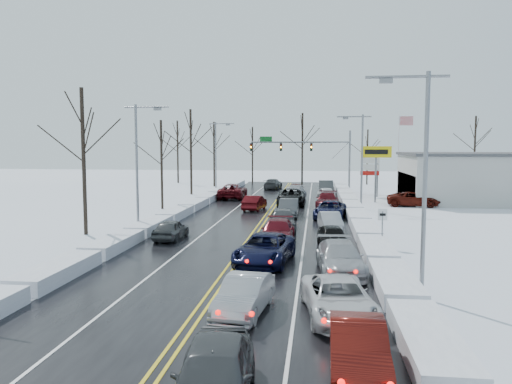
# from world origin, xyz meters

# --- Properties ---
(ground) EXTENTS (160.00, 160.00, 0.00)m
(ground) POSITION_xyz_m (0.00, 0.00, 0.00)
(ground) COLOR silver
(ground) RESTS_ON ground
(road_surface) EXTENTS (14.00, 84.00, 0.01)m
(road_surface) POSITION_xyz_m (0.00, 2.00, 0.01)
(road_surface) COLOR black
(road_surface) RESTS_ON ground
(snow_bank_left) EXTENTS (1.65, 72.00, 0.71)m
(snow_bank_left) POSITION_xyz_m (-7.60, 2.00, 0.00)
(snow_bank_left) COLOR silver
(snow_bank_left) RESTS_ON ground
(snow_bank_right) EXTENTS (1.65, 72.00, 0.71)m
(snow_bank_right) POSITION_xyz_m (7.60, 2.00, 0.00)
(snow_bank_right) COLOR silver
(snow_bank_right) RESTS_ON ground
(traffic_signal_mast) EXTENTS (13.28, 0.39, 8.00)m
(traffic_signal_mast) POSITION_xyz_m (3.45, 27.99, 5.48)
(traffic_signal_mast) COLOR slate
(traffic_signal_mast) RESTS_ON ground
(tires_plus_sign) EXTENTS (3.20, 0.34, 6.00)m
(tires_plus_sign) POSITION_xyz_m (10.50, 15.99, 4.99)
(tires_plus_sign) COLOR slate
(tires_plus_sign) RESTS_ON ground
(used_vehicles_sign) EXTENTS (2.20, 0.22, 4.65)m
(used_vehicles_sign) POSITION_xyz_m (10.50, 22.00, 3.32)
(used_vehicles_sign) COLOR slate
(used_vehicles_sign) RESTS_ON ground
(speed_limit_sign) EXTENTS (0.55, 0.09, 2.35)m
(speed_limit_sign) POSITION_xyz_m (8.20, -8.00, 1.63)
(speed_limit_sign) COLOR slate
(speed_limit_sign) RESTS_ON ground
(flagpole) EXTENTS (1.87, 1.20, 10.00)m
(flagpole) POSITION_xyz_m (15.17, 30.00, 5.93)
(flagpole) COLOR silver
(flagpole) RESTS_ON ground
(dealership_building) EXTENTS (20.40, 12.40, 5.30)m
(dealership_building) POSITION_xyz_m (23.98, 18.00, 2.66)
(dealership_building) COLOR #B1B1AC
(dealership_building) RESTS_ON ground
(streetlight_se) EXTENTS (3.20, 0.25, 9.00)m
(streetlight_se) POSITION_xyz_m (8.30, -18.00, 5.31)
(streetlight_se) COLOR slate
(streetlight_se) RESTS_ON ground
(streetlight_ne) EXTENTS (3.20, 0.25, 9.00)m
(streetlight_ne) POSITION_xyz_m (8.30, 10.00, 5.31)
(streetlight_ne) COLOR slate
(streetlight_ne) RESTS_ON ground
(streetlight_sw) EXTENTS (3.20, 0.25, 9.00)m
(streetlight_sw) POSITION_xyz_m (-8.30, -4.00, 5.31)
(streetlight_sw) COLOR slate
(streetlight_sw) RESTS_ON ground
(streetlight_nw) EXTENTS (3.20, 0.25, 9.00)m
(streetlight_nw) POSITION_xyz_m (-8.30, 24.00, 5.31)
(streetlight_nw) COLOR slate
(streetlight_nw) RESTS_ON ground
(tree_left_b) EXTENTS (4.00, 4.00, 10.00)m
(tree_left_b) POSITION_xyz_m (-11.50, -6.00, 6.99)
(tree_left_b) COLOR #2D231C
(tree_left_b) RESTS_ON ground
(tree_left_c) EXTENTS (3.40, 3.40, 8.50)m
(tree_left_c) POSITION_xyz_m (-10.50, 8.00, 5.94)
(tree_left_c) COLOR #2D231C
(tree_left_c) RESTS_ON ground
(tree_left_d) EXTENTS (4.20, 4.20, 10.50)m
(tree_left_d) POSITION_xyz_m (-11.20, 22.00, 7.33)
(tree_left_d) COLOR #2D231C
(tree_left_d) RESTS_ON ground
(tree_left_e) EXTENTS (3.80, 3.80, 9.50)m
(tree_left_e) POSITION_xyz_m (-10.80, 34.00, 6.64)
(tree_left_e) COLOR #2D231C
(tree_left_e) RESTS_ON ground
(tree_far_a) EXTENTS (4.00, 4.00, 10.00)m
(tree_far_a) POSITION_xyz_m (-18.00, 40.00, 6.99)
(tree_far_a) COLOR #2D231C
(tree_far_a) RESTS_ON ground
(tree_far_b) EXTENTS (3.60, 3.60, 9.00)m
(tree_far_b) POSITION_xyz_m (-6.00, 41.00, 6.29)
(tree_far_b) COLOR #2D231C
(tree_far_b) RESTS_ON ground
(tree_far_c) EXTENTS (4.40, 4.40, 11.00)m
(tree_far_c) POSITION_xyz_m (2.00, 39.00, 7.68)
(tree_far_c) COLOR #2D231C
(tree_far_c) RESTS_ON ground
(tree_far_d) EXTENTS (3.40, 3.40, 8.50)m
(tree_far_d) POSITION_xyz_m (12.00, 40.50, 5.94)
(tree_far_d) COLOR #2D231C
(tree_far_d) RESTS_ON ground
(tree_far_e) EXTENTS (4.20, 4.20, 10.50)m
(tree_far_e) POSITION_xyz_m (28.00, 41.00, 7.33)
(tree_far_e) COLOR #2D231C
(tree_far_e) RESTS_ON ground
(queued_car_1) EXTENTS (1.94, 4.32, 1.38)m
(queued_car_1) POSITION_xyz_m (1.68, -20.67, 0.00)
(queued_car_1) COLOR #A0A2A8
(queued_car_1) RESTS_ON ground
(queued_car_2) EXTENTS (3.14, 5.75, 1.53)m
(queued_car_2) POSITION_xyz_m (1.62, -12.90, 0.00)
(queued_car_2) COLOR black
(queued_car_2) RESTS_ON ground
(queued_car_3) EXTENTS (2.03, 4.98, 1.44)m
(queued_car_3) POSITION_xyz_m (1.85, -7.31, 0.00)
(queued_car_3) COLOR #520B13
(queued_car_3) RESTS_ON ground
(queued_car_4) EXTENTS (2.29, 4.84, 1.60)m
(queued_car_4) POSITION_xyz_m (1.81, -2.59, 0.00)
(queued_car_4) COLOR #424447
(queued_car_4) RESTS_ON ground
(queued_car_5) EXTENTS (1.63, 4.60, 1.51)m
(queued_car_5) POSITION_xyz_m (1.89, 4.34, 0.00)
(queued_car_5) COLOR #424447
(queued_car_5) RESTS_ON ground
(queued_car_6) EXTENTS (2.90, 6.08, 1.67)m
(queued_car_6) POSITION_xyz_m (1.67, 12.58, 0.00)
(queued_car_6) COLOR black
(queued_car_6) RESTS_ON ground
(queued_car_7) EXTENTS (2.93, 5.72, 1.59)m
(queued_car_7) POSITION_xyz_m (1.77, 16.79, 0.00)
(queued_car_7) COLOR #A5A8AD
(queued_car_7) RESTS_ON ground
(queued_car_8) EXTENTS (2.02, 4.51, 1.50)m
(queued_car_8) POSITION_xyz_m (1.77, 22.31, 0.00)
(queued_car_8) COLOR #50100A
(queued_car_8) RESTS_ON ground
(queued_car_9) EXTENTS (1.56, 4.32, 1.42)m
(queued_car_9) POSITION_xyz_m (5.42, -25.02, 0.00)
(queued_car_9) COLOR #54100B
(queued_car_9) RESTS_ON ground
(queued_car_10) EXTENTS (2.96, 5.25, 1.38)m
(queued_car_10) POSITION_xyz_m (5.08, -20.67, 0.00)
(queued_car_10) COLOR silver
(queued_car_10) RESTS_ON ground
(queued_car_11) EXTENTS (2.51, 5.29, 1.49)m
(queued_car_11) POSITION_xyz_m (5.42, -14.40, 0.00)
(queued_car_11) COLOR #9EA1A6
(queued_car_11) RESTS_ON ground
(queued_car_12) EXTENTS (2.07, 4.13, 1.35)m
(queued_car_12) POSITION_xyz_m (5.25, -8.46, 0.00)
(queued_car_12) COLOR black
(queued_car_12) RESTS_ON ground
(queued_car_13) EXTENTS (1.87, 4.18, 1.33)m
(queued_car_13) POSITION_xyz_m (5.26, -2.50, 0.00)
(queued_car_13) COLOR #A4A6AC
(queued_car_13) RESTS_ON ground
(queued_car_14) EXTENTS (3.08, 5.47, 1.44)m
(queued_car_14) POSITION_xyz_m (5.41, 3.68, 0.00)
(queued_car_14) COLOR black
(queued_car_14) RESTS_ON ground
(queued_car_15) EXTENTS (2.42, 5.35, 1.52)m
(queued_car_15) POSITION_xyz_m (5.31, 10.80, 0.00)
(queued_car_15) COLOR #45090F
(queued_car_15) RESTS_ON ground
(queued_car_16) EXTENTS (2.31, 4.50, 1.47)m
(queued_car_16) POSITION_xyz_m (5.37, 17.05, 0.00)
(queued_car_16) COLOR silver
(queued_car_16) RESTS_ON ground
(queued_car_17) EXTENTS (1.81, 5.04, 1.65)m
(queued_car_17) POSITION_xyz_m (5.42, 24.89, 0.00)
(queued_car_17) COLOR #3A3C3E
(queued_car_17) RESTS_ON ground
(oncoming_car_0) EXTENTS (1.99, 4.41, 1.41)m
(oncoming_car_0) POSITION_xyz_m (-1.55, 8.15, 0.00)
(oncoming_car_0) COLOR #500A0E
(oncoming_car_0) RESTS_ON ground
(oncoming_car_1) EXTENTS (2.83, 6.09, 1.69)m
(oncoming_car_1) POSITION_xyz_m (-5.30, 17.99, 0.00)
(oncoming_car_1) COLOR #540B11
(oncoming_car_1) RESTS_ON ground
(oncoming_car_2) EXTENTS (2.46, 5.16, 1.45)m
(oncoming_car_2) POSITION_xyz_m (-1.78, 30.57, 0.00)
(oncoming_car_2) COLOR #393B3D
(oncoming_car_2) RESTS_ON ground
(oncoming_car_3) EXTENTS (1.68, 3.95, 1.33)m
(oncoming_car_3) POSITION_xyz_m (-5.15, -7.04, 0.00)
(oncoming_car_3) COLOR #3E4143
(oncoming_car_3) RESTS_ON ground
(parked_car_0) EXTENTS (5.47, 2.96, 1.46)m
(parked_car_0) POSITION_xyz_m (13.93, 12.96, 0.00)
(parked_car_0) COLOR #481009
(parked_car_0) RESTS_ON ground
(parked_car_1) EXTENTS (2.89, 5.84, 1.63)m
(parked_car_1) POSITION_xyz_m (16.88, 15.27, 0.00)
(parked_car_1) COLOR #A4A7AC
(parked_car_1) RESTS_ON ground
(parked_car_2) EXTENTS (2.33, 5.10, 1.69)m
(parked_car_2) POSITION_xyz_m (15.10, 22.34, 0.00)
(parked_car_2) COLOR black
(parked_car_2) RESTS_ON ground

